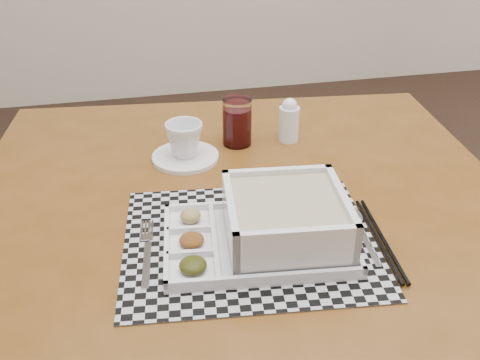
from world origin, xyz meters
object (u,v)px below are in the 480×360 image
dining_table (243,243)px  juice_glass (237,124)px  serving_tray (278,225)px  creamer_bottle (289,121)px  cup (184,139)px

dining_table → juice_glass: juice_glass is taller
serving_tray → juice_glass: (0.01, 0.40, 0.01)m
serving_tray → creamer_bottle: bearing=70.4°
serving_tray → cup: size_ratio=4.09×
serving_tray → cup: (-0.12, 0.34, 0.01)m
dining_table → serving_tray: size_ratio=3.53×
juice_glass → cup: bearing=-158.7°
dining_table → serving_tray: bearing=-74.5°
dining_table → juice_glass: bearing=80.1°
serving_tray → cup: 0.36m
serving_tray → dining_table: bearing=105.5°
cup → juice_glass: juice_glass is taller
cup → creamer_bottle: size_ratio=0.78×
juice_glass → creamer_bottle: bearing=-3.6°
dining_table → juice_glass: size_ratio=10.86×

